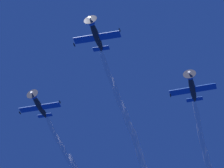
# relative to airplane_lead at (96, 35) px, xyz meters

# --- Properties ---
(airplane_lead) EXTENTS (7.30, 8.08, 2.96)m
(airplane_lead) POSITION_rel_airplane_lead_xyz_m (0.00, 0.00, 0.00)
(airplane_lead) COLOR #232328
(airplane_left_wingman) EXTENTS (7.32, 8.15, 2.69)m
(airplane_left_wingman) POSITION_rel_airplane_lead_xyz_m (16.55, -9.23, -2.59)
(airplane_left_wingman) COLOR #232328
(airplane_right_wingman) EXTENTS (7.30, 8.13, 3.04)m
(airplane_right_wingman) POSITION_rel_airplane_lead_xyz_m (6.95, 17.46, -0.23)
(airplane_right_wingman) COLOR #232328
(smoke_trail_lead) EXTENTS (41.12, 13.55, 4.89)m
(smoke_trail_lead) POSITION_rel_airplane_lead_xyz_m (27.33, 8.44, 2.58)
(smoke_trail_lead) COLOR white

